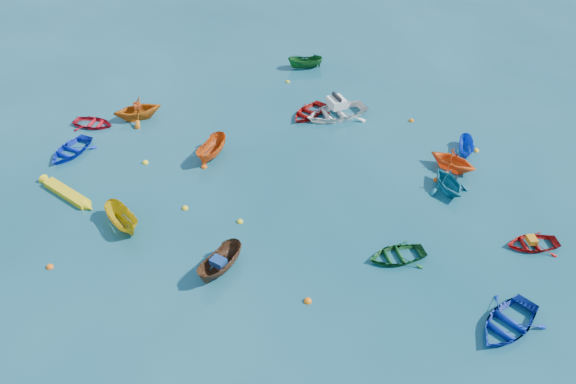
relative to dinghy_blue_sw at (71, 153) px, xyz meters
The scene contains 30 objects.
ground 14.23m from the dinghy_blue_sw, ahead, with size 160.00×160.00×0.00m, color #0A414F.
dinghy_blue_sw is the anchor object (origin of this frame).
sampan_brown_mid 14.35m from the dinghy_blue_sw, 15.89° to the right, with size 1.15×3.05×1.18m, color #51311D.
dinghy_blue_se 26.73m from the dinghy_blue_sw, ahead, with size 2.56×3.58×0.74m, color #0D2DA7.
dinghy_orange_w 5.33m from the dinghy_blue_sw, 78.47° to the left, with size 2.74×3.18×1.67m, color #CF6613.
sampan_yellow_mid 8.32m from the dinghy_blue_sw, 26.12° to the right, with size 1.13×3.01×1.16m, color gold.
dinghy_green_e 21.04m from the dinghy_blue_sw, ahead, with size 2.08×2.91×0.60m, color #135221.
dinghy_cyan_se 22.99m from the dinghy_blue_sw, 18.85° to the left, with size 2.36×2.74×1.44m, color #156E87.
dinghy_red_nw 3.25m from the dinghy_blue_sw, 108.02° to the left, with size 1.97×2.76×0.57m, color red.
sampan_orange_n 8.90m from the dinghy_blue_sw, 25.72° to the left, with size 1.16×3.07×1.19m, color #D55414.
dinghy_red_ne 27.28m from the dinghy_blue_sw, 10.57° to the left, with size 1.92×2.68×0.56m, color #A90E0E.
sampan_blue_far 24.69m from the dinghy_blue_sw, 28.37° to the left, with size 0.88×2.35×0.91m, color blue.
dinghy_red_far 15.67m from the dinghy_blue_sw, 45.02° to the left, with size 2.23×3.11×0.65m, color #AD110E.
dinghy_orange_far 23.46m from the dinghy_blue_sw, 24.02° to the left, with size 2.46×2.86×1.50m, color #F45B17.
sampan_green_far 18.93m from the dinghy_blue_sw, 66.07° to the left, with size 1.03×2.73×1.06m, color #13551E.
kayak_yellow 4.30m from the dinghy_blue_sw, 47.66° to the right, with size 0.64×4.24×0.43m, color yellow, non-canonical shape.
motorboat_white 17.43m from the dinghy_blue_sw, 42.88° to the left, with size 3.12×4.36×1.50m, color white.
tarp_blue_a 14.40m from the dinghy_blue_sw, 16.47° to the right, with size 0.71×0.54×0.34m, color navy.
tarp_orange_a 5.47m from the dinghy_blue_sw, 78.21° to the left, with size 0.62×0.47×0.30m, color #BE3913.
tarp_orange_b 27.19m from the dinghy_blue_sw, 10.49° to the left, with size 0.58×0.44×0.28m, color orange.
buoy_or_a 9.91m from the dinghy_blue_sw, 50.88° to the right, with size 0.35×0.35×0.35m, color #FF640D.
buoy_ye_a 12.73m from the dinghy_blue_sw, ahead, with size 0.35×0.35×0.35m, color yellow.
buoy_or_b 18.72m from the dinghy_blue_sw, 11.24° to the right, with size 0.38×0.38×0.38m, color orange.
buoy_ye_b 4.97m from the dinghy_blue_sw, 15.98° to the left, with size 0.38×0.38×0.38m, color yellow.
buoy_or_c 8.63m from the dinghy_blue_sw, 18.15° to the left, with size 0.38×0.38×0.38m, color #EB530C.
buoy_ye_c 9.51m from the dinghy_blue_sw, ahead, with size 0.35×0.35×0.35m, color yellow.
buoy_or_d 22.45m from the dinghy_blue_sw, 21.00° to the left, with size 0.38×0.38×0.38m, color #D8490B.
buoy_ye_d 16.43m from the dinghy_blue_sw, 62.56° to the left, with size 0.33×0.33×0.33m, color yellow.
buoy_or_e 22.25m from the dinghy_blue_sw, 37.87° to the left, with size 0.35×0.35×0.35m, color orange.
buoy_ye_e 25.38m from the dinghy_blue_sw, 28.63° to the left, with size 0.37×0.37×0.37m, color yellow.
Camera 1 is at (11.49, -16.51, 20.17)m, focal length 35.00 mm.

